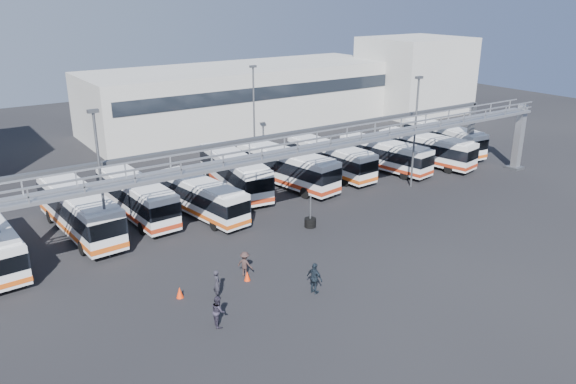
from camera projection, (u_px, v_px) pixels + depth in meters
ground at (364, 242)px, 40.69m from camera, size 140.00×140.00×0.00m
gantry at (316, 151)px, 43.43m from camera, size 51.40×5.15×7.10m
warehouse at (244, 96)px, 75.35m from camera, size 42.00×14.00×8.00m
building_right at (415, 75)px, 83.92m from camera, size 14.00×12.00×11.00m
light_pole_left at (101, 177)px, 36.55m from camera, size 0.70×0.35×10.21m
light_pole_mid at (415, 126)px, 50.59m from camera, size 0.70×0.35×10.21m
light_pole_back at (254, 109)px, 58.06m from camera, size 0.70×0.35×10.21m
bus_1 at (79, 210)px, 41.51m from camera, size 3.49×11.75×3.52m
bus_2 at (136, 196)px, 44.67m from camera, size 3.11×10.93×3.28m
bus_3 at (201, 196)px, 45.03m from camera, size 3.75×10.25×3.04m
bus_4 at (234, 171)px, 50.60m from camera, size 4.03×11.63×3.46m
bus_5 at (287, 167)px, 51.99m from camera, size 4.51×11.62×3.44m
bus_6 at (330, 158)px, 55.12m from camera, size 3.14×10.79×3.24m
bus_7 at (385, 154)px, 56.69m from camera, size 4.02×10.39×3.08m
bus_8 at (426, 148)px, 58.62m from camera, size 4.44×10.78×3.19m
bus_9 at (443, 138)px, 62.88m from camera, size 3.13×10.72×3.22m
pedestrian_a at (217, 284)px, 33.05m from camera, size 0.56×0.73×1.79m
pedestrian_b at (218, 311)px, 30.25m from camera, size 0.85×0.99×1.78m
pedestrian_c at (245, 264)px, 35.59m from camera, size 1.08×1.25×1.68m
pedestrian_d at (315, 278)px, 33.50m from camera, size 0.71×1.23×1.97m
cone_left at (180, 292)px, 33.21m from camera, size 0.56×0.56×0.69m
cone_right at (247, 276)px, 35.21m from camera, size 0.40×0.40×0.62m
tire_stack at (310, 222)px, 43.26m from camera, size 0.90×0.90×2.58m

